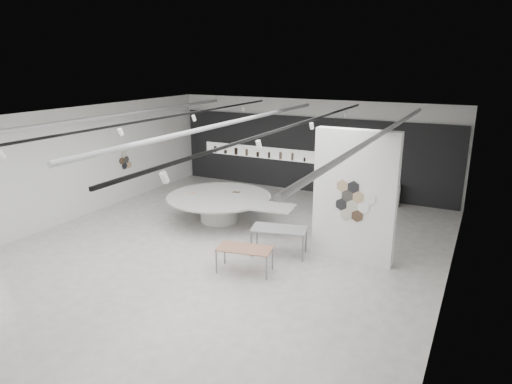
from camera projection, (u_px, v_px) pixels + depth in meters
The scene contains 7 objects.
room at pixel (219, 180), 12.78m from camera, with size 12.02×14.02×3.82m.
back_wall_display at pixel (308, 155), 18.85m from camera, with size 11.80×0.27×3.10m.
partition_column at pixel (355, 197), 12.13m from camera, with size 2.20×0.38×3.60m.
display_island at pixel (221, 205), 15.46m from camera, with size 4.82×3.95×0.90m.
sample_table_wood at pixel (245, 250), 11.73m from camera, with size 1.51×0.96×0.65m.
sample_table_stone at pixel (279, 230), 12.75m from camera, with size 1.67×1.11×0.79m.
kitchen_counter at pixel (380, 193), 17.41m from camera, with size 1.47×0.65×1.13m.
Camera 1 is at (6.47, -10.54, 5.29)m, focal length 32.00 mm.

